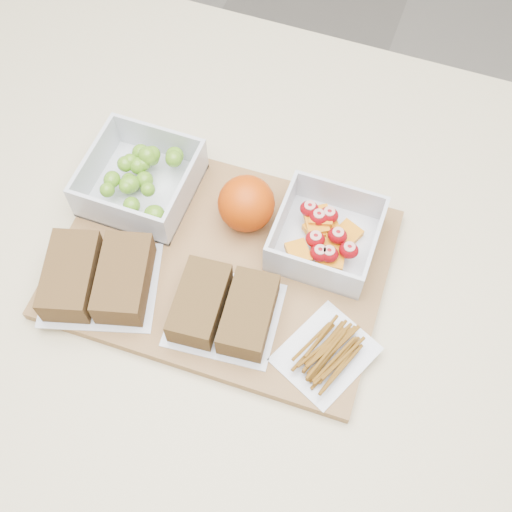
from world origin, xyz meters
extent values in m
plane|color=gray|center=(0.00, 0.00, 0.00)|extent=(4.00, 4.00, 0.00)
cube|color=beige|center=(0.00, 0.00, 0.45)|extent=(1.20, 0.90, 0.90)
cube|color=olive|center=(-0.03, -0.01, 0.91)|extent=(0.43, 0.31, 0.02)
cube|color=silver|center=(-0.17, 0.05, 0.92)|extent=(0.14, 0.14, 0.01)
cube|color=silver|center=(-0.17, 0.12, 0.95)|extent=(0.14, 0.01, 0.06)
cube|color=silver|center=(-0.17, -0.01, 0.95)|extent=(0.14, 0.01, 0.06)
cube|color=silver|center=(-0.10, 0.05, 0.95)|extent=(0.01, 0.13, 0.06)
cube|color=silver|center=(-0.24, 0.05, 0.95)|extent=(0.01, 0.13, 0.06)
sphere|color=#568B1C|center=(-0.18, 0.04, 0.94)|extent=(0.02, 0.02, 0.02)
sphere|color=#568B1C|center=(-0.20, 0.04, 0.95)|extent=(0.02, 0.02, 0.02)
sphere|color=#568B1C|center=(-0.17, 0.09, 0.95)|extent=(0.02, 0.02, 0.02)
sphere|color=#568B1C|center=(-0.17, 0.06, 0.94)|extent=(0.02, 0.02, 0.02)
sphere|color=#568B1C|center=(-0.20, 0.07, 0.95)|extent=(0.02, 0.02, 0.02)
sphere|color=#568B1C|center=(-0.19, 0.05, 0.94)|extent=(0.02, 0.02, 0.02)
sphere|color=#568B1C|center=(-0.19, 0.07, 0.95)|extent=(0.02, 0.02, 0.02)
sphere|color=#568B1C|center=(-0.12, 0.00, 0.96)|extent=(0.03, 0.03, 0.03)
sphere|color=#568B1C|center=(-0.14, 0.10, 0.95)|extent=(0.03, 0.03, 0.03)
sphere|color=#568B1C|center=(-0.17, 0.09, 0.95)|extent=(0.03, 0.03, 0.03)
sphere|color=#568B1C|center=(-0.20, 0.02, 0.95)|extent=(0.02, 0.02, 0.02)
sphere|color=#568B1C|center=(-0.14, 0.09, 0.95)|extent=(0.02, 0.02, 0.02)
sphere|color=#568B1C|center=(-0.16, 0.01, 0.94)|extent=(0.02, 0.02, 0.02)
sphere|color=#568B1C|center=(-0.17, 0.09, 0.95)|extent=(0.02, 0.02, 0.02)
sphere|color=#568B1C|center=(-0.18, 0.07, 0.95)|extent=(0.02, 0.02, 0.02)
sphere|color=#568B1C|center=(-0.17, 0.09, 0.95)|extent=(0.02, 0.02, 0.02)
sphere|color=#568B1C|center=(-0.13, 0.00, 0.95)|extent=(0.02, 0.02, 0.02)
sphere|color=#568B1C|center=(-0.12, 0.01, 0.94)|extent=(0.02, 0.02, 0.02)
sphere|color=#568B1C|center=(-0.18, 0.08, 0.95)|extent=(0.02, 0.02, 0.02)
sphere|color=#568B1C|center=(-0.18, 0.04, 0.94)|extent=(0.02, 0.02, 0.02)
sphere|color=#568B1C|center=(-0.19, 0.09, 0.94)|extent=(0.03, 0.03, 0.03)
sphere|color=#568B1C|center=(-0.15, 0.04, 0.95)|extent=(0.02, 0.02, 0.02)
sphere|color=#568B1C|center=(-0.18, 0.04, 0.94)|extent=(0.02, 0.02, 0.02)
sphere|color=#568B1C|center=(-0.20, 0.04, 0.95)|extent=(0.02, 0.02, 0.02)
cube|color=silver|center=(0.09, 0.06, 0.92)|extent=(0.13, 0.13, 0.00)
cube|color=silver|center=(0.09, 0.12, 0.94)|extent=(0.13, 0.00, 0.05)
cube|color=silver|center=(0.09, 0.00, 0.94)|extent=(0.13, 0.00, 0.05)
cube|color=silver|center=(0.15, 0.06, 0.94)|extent=(0.00, 0.12, 0.05)
cube|color=silver|center=(0.03, 0.06, 0.94)|extent=(0.00, 0.12, 0.05)
cube|color=orange|center=(0.10, 0.04, 0.93)|extent=(0.04, 0.04, 0.01)
cube|color=orange|center=(0.08, 0.08, 0.93)|extent=(0.05, 0.05, 0.01)
cube|color=orange|center=(0.10, 0.06, 0.93)|extent=(0.04, 0.05, 0.01)
cube|color=orange|center=(0.11, 0.07, 0.93)|extent=(0.04, 0.05, 0.01)
cube|color=orange|center=(0.07, 0.07, 0.94)|extent=(0.04, 0.04, 0.01)
cube|color=orange|center=(0.08, 0.08, 0.94)|extent=(0.04, 0.03, 0.01)
cube|color=orange|center=(0.07, 0.02, 0.94)|extent=(0.04, 0.04, 0.01)
cube|color=orange|center=(0.11, 0.03, 0.93)|extent=(0.04, 0.04, 0.01)
cube|color=orange|center=(0.08, 0.07, 0.93)|extent=(0.04, 0.04, 0.01)
ellipsoid|color=#9A0711|center=(0.11, 0.06, 0.95)|extent=(0.03, 0.02, 0.02)
ellipsoid|color=#9A0711|center=(0.10, 0.03, 0.95)|extent=(0.03, 0.02, 0.02)
ellipsoid|color=#9A0711|center=(0.06, 0.08, 0.95)|extent=(0.03, 0.02, 0.02)
ellipsoid|color=#9A0711|center=(0.12, 0.04, 0.95)|extent=(0.03, 0.02, 0.02)
ellipsoid|color=#9A0711|center=(0.07, 0.08, 0.95)|extent=(0.03, 0.02, 0.02)
ellipsoid|color=#9A0711|center=(0.09, 0.03, 0.95)|extent=(0.03, 0.02, 0.02)
ellipsoid|color=#9A0711|center=(0.08, 0.04, 0.95)|extent=(0.03, 0.02, 0.02)
ellipsoid|color=#9A0711|center=(0.09, 0.08, 0.95)|extent=(0.03, 0.02, 0.02)
sphere|color=#C53F04|center=(-0.02, 0.06, 0.95)|extent=(0.08, 0.08, 0.08)
cube|color=silver|center=(-0.16, -0.10, 0.92)|extent=(0.17, 0.16, 0.00)
cube|color=brown|center=(-0.19, -0.11, 0.94)|extent=(0.09, 0.12, 0.04)
cube|color=brown|center=(-0.13, -0.09, 0.94)|extent=(0.09, 0.12, 0.04)
cube|color=silver|center=(0.00, -0.08, 0.92)|extent=(0.14, 0.13, 0.00)
cube|color=brown|center=(-0.03, -0.09, 0.94)|extent=(0.07, 0.11, 0.04)
cube|color=brown|center=(0.04, -0.08, 0.94)|extent=(0.07, 0.11, 0.04)
cube|color=silver|center=(0.14, -0.09, 0.92)|extent=(0.13, 0.14, 0.00)
camera|label=1|loc=(0.15, -0.37, 1.65)|focal=45.00mm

